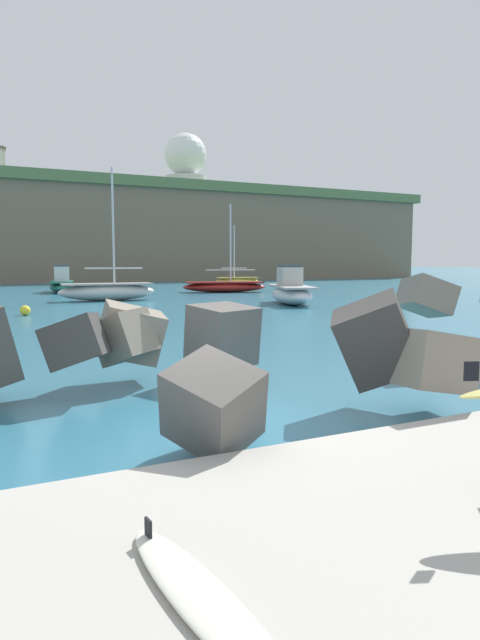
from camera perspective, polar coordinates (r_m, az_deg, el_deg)
ground_plane at (r=7.95m, az=-3.64°, el=-10.70°), size 400.00×400.00×0.00m
walkway_path at (r=4.72m, az=16.72°, el=-21.49°), size 48.00×4.40×0.24m
breakwater_jetty at (r=9.03m, az=2.20°, el=-1.50°), size 27.75×6.33×2.68m
spare_surfboard at (r=3.70m, az=-3.90°, el=-26.72°), size 0.54×2.02×0.19m
boat_near_left at (r=42.32m, az=-1.60°, el=3.49°), size 6.64×3.84×6.66m
boat_near_centre at (r=54.23m, az=-0.28°, el=4.06°), size 4.48×2.39×5.84m
boat_near_right at (r=44.25m, az=-17.84°, el=3.56°), size 2.63×5.68×2.06m
boat_mid_left at (r=33.91m, az=-13.48°, el=2.94°), size 5.77×2.12×7.83m
boat_mid_centre at (r=30.39m, az=5.27°, el=2.95°), size 3.63×5.90×2.13m
mooring_buoy_outer at (r=25.50m, az=-21.23°, el=0.93°), size 0.44×0.44×0.44m
headland_bluff at (r=82.41m, az=-21.27°, el=8.21°), size 105.87×39.01×12.13m
radar_dome at (r=89.31m, az=-5.62°, el=15.52°), size 6.48×6.48×9.92m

